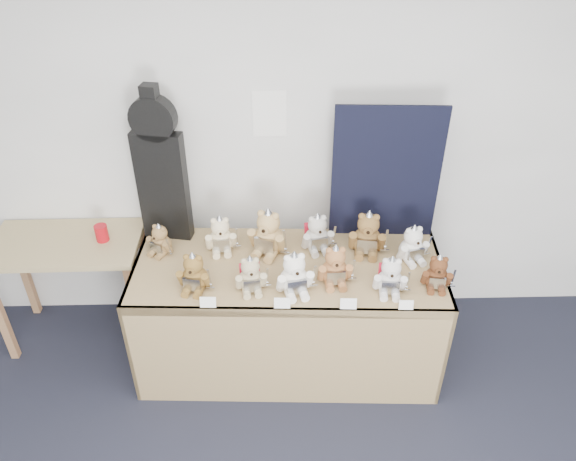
{
  "coord_description": "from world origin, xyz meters",
  "views": [
    {
      "loc": [
        -0.01,
        -0.74,
        2.9
      ],
      "look_at": [
        0.06,
        1.85,
        1.12
      ],
      "focal_mm": 35.0,
      "sensor_mm": 36.0,
      "label": 1
    }
  ],
  "objects_px": {
    "teddy_back_right": "(367,235)",
    "red_cup": "(102,233)",
    "guitar_case": "(160,167)",
    "teddy_front_end": "(437,273)",
    "teddy_front_far_right": "(390,277)",
    "teddy_back_far_left": "(160,240)",
    "teddy_front_centre": "(295,275)",
    "teddy_front_right": "(335,267)",
    "teddy_back_left": "(221,236)",
    "side_table": "(69,257)",
    "display_table": "(288,295)",
    "teddy_front_left": "(251,275)",
    "teddy_back_centre_right": "(317,234)",
    "teddy_back_centre_left": "(268,234)",
    "teddy_front_far_left": "(194,274)",
    "teddy_back_end": "(413,245)"
  },
  "relations": [
    {
      "from": "teddy_front_centre",
      "to": "teddy_back_right",
      "type": "bearing_deg",
      "value": 26.61
    },
    {
      "from": "teddy_front_end",
      "to": "teddy_back_left",
      "type": "distance_m",
      "value": 1.32
    },
    {
      "from": "teddy_front_end",
      "to": "teddy_back_end",
      "type": "xyz_separation_m",
      "value": [
        -0.09,
        0.26,
        0.01
      ]
    },
    {
      "from": "red_cup",
      "to": "teddy_front_far_right",
      "type": "height_order",
      "value": "teddy_front_far_right"
    },
    {
      "from": "teddy_front_left",
      "to": "teddy_front_end",
      "type": "xyz_separation_m",
      "value": [
        1.06,
        -0.0,
        -0.0
      ]
    },
    {
      "from": "teddy_back_centre_right",
      "to": "teddy_back_far_left",
      "type": "bearing_deg",
      "value": 169.64
    },
    {
      "from": "teddy_front_far_right",
      "to": "teddy_front_end",
      "type": "distance_m",
      "value": 0.28
    },
    {
      "from": "teddy_front_end",
      "to": "teddy_back_centre_right",
      "type": "xyz_separation_m",
      "value": [
        -0.66,
        0.39,
        0.01
      ]
    },
    {
      "from": "teddy_back_centre_left",
      "to": "teddy_back_centre_right",
      "type": "distance_m",
      "value": 0.31
    },
    {
      "from": "teddy_back_left",
      "to": "teddy_front_right",
      "type": "bearing_deg",
      "value": -31.74
    },
    {
      "from": "teddy_front_far_left",
      "to": "teddy_back_centre_right",
      "type": "distance_m",
      "value": 0.81
    },
    {
      "from": "guitar_case",
      "to": "teddy_back_far_left",
      "type": "height_order",
      "value": "guitar_case"
    },
    {
      "from": "teddy_front_left",
      "to": "teddy_back_far_left",
      "type": "height_order",
      "value": "teddy_front_left"
    },
    {
      "from": "teddy_front_right",
      "to": "teddy_back_end",
      "type": "distance_m",
      "value": 0.53
    },
    {
      "from": "teddy_front_centre",
      "to": "teddy_back_centre_left",
      "type": "distance_m",
      "value": 0.41
    },
    {
      "from": "teddy_front_far_right",
      "to": "teddy_back_left",
      "type": "xyz_separation_m",
      "value": [
        -0.98,
        0.42,
        0.0
      ]
    },
    {
      "from": "teddy_front_left",
      "to": "teddy_back_end",
      "type": "height_order",
      "value": "teddy_back_end"
    },
    {
      "from": "teddy_front_far_right",
      "to": "teddy_back_far_left",
      "type": "height_order",
      "value": "teddy_front_far_right"
    },
    {
      "from": "teddy_front_far_right",
      "to": "teddy_back_centre_right",
      "type": "height_order",
      "value": "teddy_back_centre_right"
    },
    {
      "from": "red_cup",
      "to": "teddy_back_centre_left",
      "type": "xyz_separation_m",
      "value": [
        1.07,
        -0.14,
        0.07
      ]
    },
    {
      "from": "display_table",
      "to": "teddy_front_left",
      "type": "xyz_separation_m",
      "value": [
        -0.21,
        -0.13,
        0.27
      ]
    },
    {
      "from": "red_cup",
      "to": "teddy_front_left",
      "type": "distance_m",
      "value": 1.09
    },
    {
      "from": "teddy_back_far_left",
      "to": "teddy_front_left",
      "type": "bearing_deg",
      "value": -3.95
    },
    {
      "from": "red_cup",
      "to": "teddy_back_far_left",
      "type": "xyz_separation_m",
      "value": [
        0.4,
        -0.13,
        0.03
      ]
    },
    {
      "from": "teddy_front_left",
      "to": "teddy_back_centre_left",
      "type": "distance_m",
      "value": 0.37
    },
    {
      "from": "teddy_back_end",
      "to": "teddy_back_far_left",
      "type": "xyz_separation_m",
      "value": [
        -1.55,
        0.11,
        -0.02
      ]
    },
    {
      "from": "teddy_front_far_left",
      "to": "teddy_back_left",
      "type": "relative_size",
      "value": 0.99
    },
    {
      "from": "teddy_front_far_left",
      "to": "teddy_front_end",
      "type": "bearing_deg",
      "value": 9.19
    },
    {
      "from": "teddy_back_centre_right",
      "to": "teddy_back_end",
      "type": "xyz_separation_m",
      "value": [
        0.57,
        -0.13,
        -0.0
      ]
    },
    {
      "from": "guitar_case",
      "to": "teddy_back_centre_left",
      "type": "distance_m",
      "value": 0.77
    },
    {
      "from": "side_table",
      "to": "teddy_back_right",
      "type": "distance_m",
      "value": 1.95
    },
    {
      "from": "teddy_front_end",
      "to": "teddy_back_right",
      "type": "xyz_separation_m",
      "value": [
        -0.35,
        0.35,
        0.03
      ]
    },
    {
      "from": "teddy_back_centre_right",
      "to": "teddy_back_right",
      "type": "relative_size",
      "value": 0.88
    },
    {
      "from": "teddy_front_far_right",
      "to": "teddy_front_end",
      "type": "xyz_separation_m",
      "value": [
        0.28,
        0.04,
        -0.01
      ]
    },
    {
      "from": "teddy_front_far_left",
      "to": "teddy_back_end",
      "type": "height_order",
      "value": "teddy_front_far_left"
    },
    {
      "from": "teddy_back_right",
      "to": "red_cup",
      "type": "bearing_deg",
      "value": -176.06
    },
    {
      "from": "teddy_front_far_right",
      "to": "teddy_back_centre_left",
      "type": "height_order",
      "value": "teddy_back_centre_left"
    },
    {
      "from": "side_table",
      "to": "teddy_back_right",
      "type": "relative_size",
      "value": 3.04
    },
    {
      "from": "teddy_back_left",
      "to": "teddy_back_centre_right",
      "type": "xyz_separation_m",
      "value": [
        0.6,
        -0.0,
        0.0
      ]
    },
    {
      "from": "teddy_front_centre",
      "to": "display_table",
      "type": "bearing_deg",
      "value": 90.08
    },
    {
      "from": "teddy_back_centre_left",
      "to": "teddy_back_right",
      "type": "bearing_deg",
      "value": 20.09
    },
    {
      "from": "red_cup",
      "to": "teddy_back_far_left",
      "type": "distance_m",
      "value": 0.42
    },
    {
      "from": "teddy_front_centre",
      "to": "teddy_front_end",
      "type": "height_order",
      "value": "teddy_front_centre"
    },
    {
      "from": "guitar_case",
      "to": "teddy_front_end",
      "type": "relative_size",
      "value": 4.23
    },
    {
      "from": "guitar_case",
      "to": "teddy_back_left",
      "type": "distance_m",
      "value": 0.55
    },
    {
      "from": "teddy_front_centre",
      "to": "teddy_front_end",
      "type": "bearing_deg",
      "value": -10.36
    },
    {
      "from": "side_table",
      "to": "teddy_front_far_right",
      "type": "relative_size",
      "value": 3.65
    },
    {
      "from": "teddy_front_centre",
      "to": "teddy_front_right",
      "type": "bearing_deg",
      "value": 6.28
    },
    {
      "from": "red_cup",
      "to": "teddy_front_far_left",
      "type": "distance_m",
      "value": 0.81
    },
    {
      "from": "teddy_front_far_left",
      "to": "teddy_front_centre",
      "type": "height_order",
      "value": "teddy_front_centre"
    }
  ]
}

